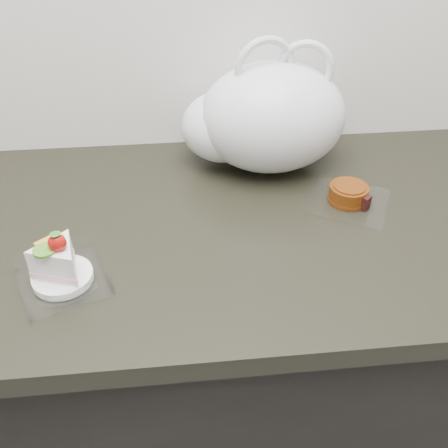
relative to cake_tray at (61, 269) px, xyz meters
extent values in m
cube|color=black|center=(0.19, 0.14, -0.50)|extent=(2.00, 0.60, 0.86)
cube|color=black|center=(0.19, 0.14, -0.05)|extent=(2.04, 0.64, 0.04)
cube|color=white|center=(0.00, 0.00, -0.03)|extent=(0.17, 0.17, 0.00)
cylinder|color=white|center=(0.00, 0.00, -0.02)|extent=(0.10, 0.10, 0.01)
ellipsoid|color=red|center=(0.01, -0.01, 0.06)|extent=(0.03, 0.02, 0.03)
cone|color=#2D7223|center=(0.01, -0.01, 0.07)|extent=(0.02, 0.02, 0.01)
cylinder|color=#51952B|center=(-0.01, -0.01, 0.05)|extent=(0.03, 0.03, 0.00)
cube|color=orange|center=(-0.01, 0.01, 0.05)|extent=(0.04, 0.04, 0.00)
cube|color=white|center=(0.52, 0.18, -0.03)|extent=(0.20, 0.19, 0.00)
cylinder|color=#63270B|center=(0.52, 0.18, -0.01)|extent=(0.09, 0.09, 0.03)
cylinder|color=#63270B|center=(0.52, 0.18, -0.02)|extent=(0.10, 0.10, 0.01)
cylinder|color=#63270B|center=(0.52, 0.18, 0.01)|extent=(0.08, 0.08, 0.00)
cube|color=black|center=(0.54, 0.15, -0.01)|extent=(0.03, 0.03, 0.03)
ellipsoid|color=silver|center=(0.39, 0.33, 0.09)|extent=(0.31, 0.24, 0.22)
ellipsoid|color=silver|center=(0.29, 0.34, 0.06)|extent=(0.18, 0.16, 0.15)
torus|color=silver|center=(0.37, 0.32, 0.19)|extent=(0.12, 0.04, 0.12)
torus|color=silver|center=(0.45, 0.33, 0.18)|extent=(0.11, 0.04, 0.11)
camera|label=1|loc=(0.20, -0.60, 0.53)|focal=40.00mm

